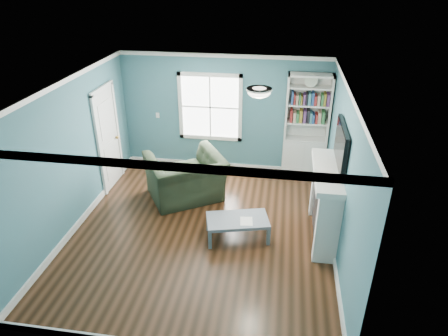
# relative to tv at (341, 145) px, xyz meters

# --- Properties ---
(floor) EXTENTS (5.00, 5.00, 0.00)m
(floor) POSITION_rel_tv_xyz_m (-2.20, -0.20, -1.72)
(floor) COLOR black
(floor) RESTS_ON ground
(room_walls) EXTENTS (5.00, 5.00, 5.00)m
(room_walls) POSITION_rel_tv_xyz_m (-2.20, -0.20, -0.14)
(room_walls) COLOR #37707C
(room_walls) RESTS_ON ground
(trim) EXTENTS (4.50, 5.00, 2.60)m
(trim) POSITION_rel_tv_xyz_m (-2.20, -0.20, -0.49)
(trim) COLOR white
(trim) RESTS_ON ground
(window) EXTENTS (1.40, 0.06, 1.50)m
(window) POSITION_rel_tv_xyz_m (-2.50, 2.29, -0.27)
(window) COLOR white
(window) RESTS_ON room_walls
(bookshelf) EXTENTS (0.90, 0.35, 2.31)m
(bookshelf) POSITION_rel_tv_xyz_m (-0.43, 2.10, -0.80)
(bookshelf) COLOR silver
(bookshelf) RESTS_ON ground
(fireplace) EXTENTS (0.44, 1.58, 1.30)m
(fireplace) POSITION_rel_tv_xyz_m (-0.12, 0.00, -1.09)
(fireplace) COLOR black
(fireplace) RESTS_ON ground
(tv) EXTENTS (0.06, 1.10, 0.65)m
(tv) POSITION_rel_tv_xyz_m (0.00, 0.00, 0.00)
(tv) COLOR black
(tv) RESTS_ON fireplace
(door) EXTENTS (0.12, 0.98, 2.17)m
(door) POSITION_rel_tv_xyz_m (-4.42, 1.20, -0.65)
(door) COLOR silver
(door) RESTS_ON ground
(ceiling_fixture) EXTENTS (0.38, 0.38, 0.15)m
(ceiling_fixture) POSITION_rel_tv_xyz_m (-1.30, -0.10, 0.82)
(ceiling_fixture) COLOR white
(ceiling_fixture) RESTS_ON room_walls
(light_switch) EXTENTS (0.08, 0.01, 0.12)m
(light_switch) POSITION_rel_tv_xyz_m (-3.70, 2.28, -0.52)
(light_switch) COLOR white
(light_switch) RESTS_ON room_walls
(recliner) EXTENTS (1.67, 1.52, 1.23)m
(recliner) POSITION_rel_tv_xyz_m (-2.74, 0.86, -1.11)
(recliner) COLOR black
(recliner) RESTS_ON ground
(coffee_table) EXTENTS (1.15, 0.81, 0.38)m
(coffee_table) POSITION_rel_tv_xyz_m (-1.57, -0.28, -1.40)
(coffee_table) COLOR #535D63
(coffee_table) RESTS_ON ground
(paper_sheet) EXTENTS (0.24, 0.29, 0.00)m
(paper_sheet) POSITION_rel_tv_xyz_m (-1.41, -0.33, -1.35)
(paper_sheet) COLOR white
(paper_sheet) RESTS_ON coffee_table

